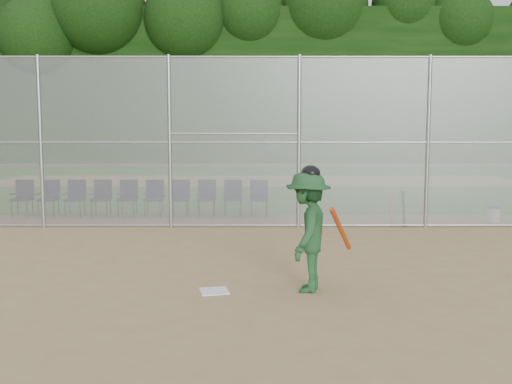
{
  "coord_description": "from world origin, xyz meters",
  "views": [
    {
      "loc": [
        -0.01,
        -8.28,
        2.23
      ],
      "look_at": [
        0.0,
        2.5,
        1.1
      ],
      "focal_mm": 40.0,
      "sensor_mm": 36.0,
      "label": 1
    }
  ],
  "objects_px": {
    "water_cooler": "(494,214)",
    "chair_0": "(22,198)",
    "batter_at_plate": "(308,230)",
    "home_plate": "(214,291)"
  },
  "relations": [
    {
      "from": "water_cooler",
      "to": "chair_0",
      "type": "distance_m",
      "value": 12.21
    },
    {
      "from": "home_plate",
      "to": "water_cooler",
      "type": "bearing_deg",
      "value": 43.59
    },
    {
      "from": "home_plate",
      "to": "water_cooler",
      "type": "relative_size",
      "value": 0.96
    },
    {
      "from": "water_cooler",
      "to": "chair_0",
      "type": "relative_size",
      "value": 0.42
    },
    {
      "from": "water_cooler",
      "to": "chair_0",
      "type": "height_order",
      "value": "chair_0"
    },
    {
      "from": "batter_at_plate",
      "to": "water_cooler",
      "type": "distance_m",
      "value": 8.07
    },
    {
      "from": "batter_at_plate",
      "to": "chair_0",
      "type": "relative_size",
      "value": 1.86
    },
    {
      "from": "home_plate",
      "to": "water_cooler",
      "type": "xyz_separation_m",
      "value": [
        6.51,
        6.2,
        0.19
      ]
    },
    {
      "from": "home_plate",
      "to": "batter_at_plate",
      "type": "distance_m",
      "value": 1.57
    },
    {
      "from": "batter_at_plate",
      "to": "water_cooler",
      "type": "relative_size",
      "value": 4.46
    }
  ]
}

